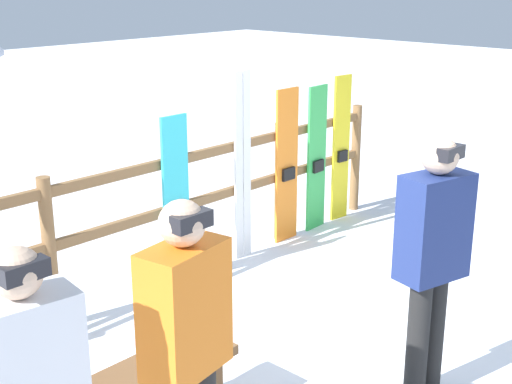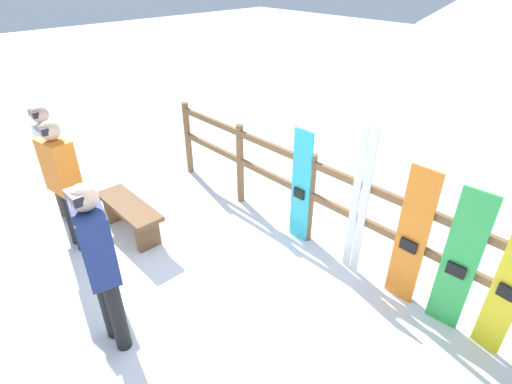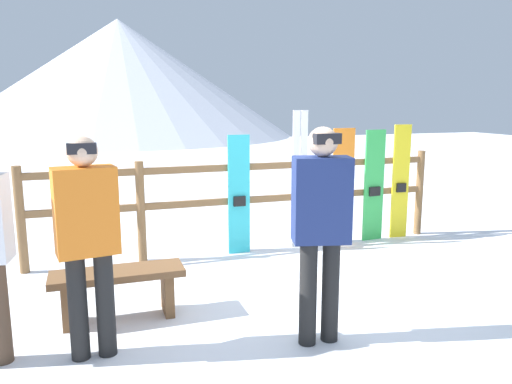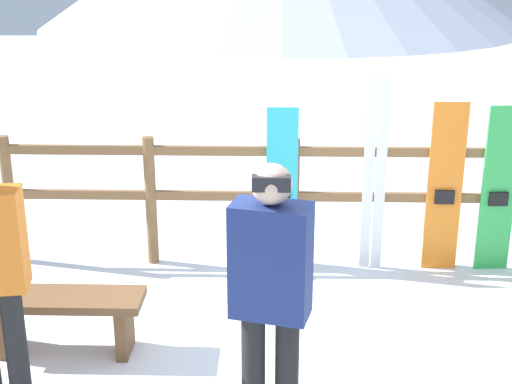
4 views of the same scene
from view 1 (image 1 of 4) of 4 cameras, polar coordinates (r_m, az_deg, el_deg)
The scene contains 9 objects.
ground_plane at distance 5.29m, azimuth 6.33°, elevation -11.71°, with size 40.00×40.00×0.00m, color white.
fence at distance 6.04m, azimuth -6.01°, elevation -0.73°, with size 5.16×0.10×1.17m.
person_orange at distance 3.34m, azimuth -5.62°, elevation -11.74°, with size 0.45×0.29×1.61m.
person_navy at distance 4.34m, azimuth 13.93°, elevation -4.66°, with size 0.46×0.33×1.66m.
snowboard_cyan at distance 5.93m, azimuth -6.40°, elevation -0.82°, with size 0.27×0.06×1.45m.
ski_pair_white at distance 6.41m, azimuth -1.08°, elevation 2.04°, with size 0.20×0.02×1.73m.
snowboard_orange at distance 6.87m, azimuth 2.48°, elevation 2.06°, with size 0.30×0.05×1.51m.
snowboard_green at distance 7.22m, azimuth 4.87°, elevation 2.65°, with size 0.30×0.07×1.48m.
snowboard_yellow at distance 7.53m, azimuth 6.81°, elevation 3.44°, with size 0.24×0.07×1.54m.
Camera 1 is at (-3.75, -2.71, 2.56)m, focal length 50.00 mm.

